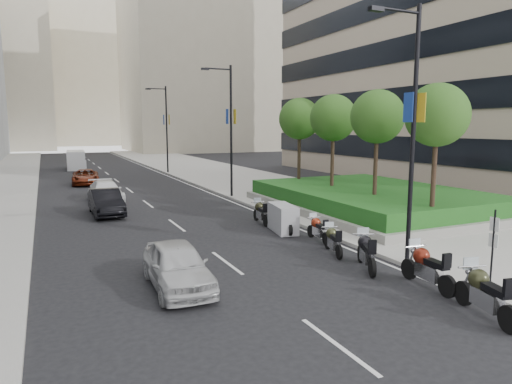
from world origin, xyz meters
TOP-DOWN VIEW (x-y plane):
  - ground at (0.00, 0.00)m, footprint 160.00×160.00m
  - sidewalk_right at (9.00, 30.00)m, footprint 10.00×100.00m
  - lane_edge at (3.70, 30.00)m, footprint 0.12×100.00m
  - lane_centre at (-1.50, 30.00)m, footprint 0.12×100.00m
  - building_cream_right at (22.00, 80.00)m, footprint 28.00×24.00m
  - building_cream_centre at (2.00, 120.00)m, footprint 30.00×24.00m
  - planter at (10.00, 10.00)m, footprint 10.00×14.00m
  - hedge at (10.00, 10.00)m, footprint 9.40×13.40m
  - tree_0 at (8.50, 4.00)m, footprint 2.80×2.80m
  - tree_1 at (8.50, 8.00)m, footprint 2.80×2.80m
  - tree_2 at (8.50, 12.00)m, footprint 2.80×2.80m
  - tree_3 at (8.50, 16.00)m, footprint 2.80×2.80m
  - lamp_post_0 at (4.14, 1.00)m, footprint 2.34×0.45m
  - lamp_post_1 at (4.14, 18.00)m, footprint 2.34×0.45m
  - lamp_post_2 at (4.14, 36.00)m, footprint 2.34×0.45m
  - parking_sign at (4.80, -2.00)m, footprint 0.06×0.32m
  - motorcycle_0 at (2.86, -3.33)m, footprint 0.94×2.42m
  - motorcycle_1 at (3.20, -1.00)m, footprint 0.80×2.41m
  - motorcycle_2 at (2.66, 1.26)m, footprint 1.15×2.15m
  - motorcycle_3 at (2.71, 3.35)m, footprint 0.80×1.95m
  - motorcycle_4 at (3.28, 5.32)m, footprint 0.66×1.98m
  - motorcycle_5 at (2.67, 7.43)m, footprint 1.21×2.27m
  - motorcycle_6 at (2.55, 9.62)m, footprint 0.72×2.15m
  - car_a at (-3.82, 2.20)m, footprint 1.83×4.24m
  - car_b at (-4.37, 15.32)m, footprint 1.63×4.44m
  - car_c at (-3.81, 20.18)m, footprint 2.07×4.69m
  - car_d at (-4.29, 30.16)m, footprint 2.49×4.78m
  - delivery_van at (-4.11, 45.17)m, footprint 2.17×5.12m

SIDE VIEW (x-z plane):
  - ground at x=0.00m, z-range 0.00..0.00m
  - lane_edge at x=3.70m, z-range 0.00..0.01m
  - lane_centre at x=-1.50m, z-range 0.00..0.01m
  - sidewalk_right at x=9.00m, z-range 0.00..0.15m
  - planter at x=10.00m, z-range 0.15..0.55m
  - motorcycle_4 at x=3.28m, z-range 0.03..1.02m
  - motorcycle_3 at x=2.71m, z-range 0.03..1.03m
  - motorcycle_6 at x=2.55m, z-range 0.04..1.11m
  - motorcycle_2 at x=2.66m, z-range 0.04..1.19m
  - motorcycle_1 at x=3.20m, z-range 0.04..1.24m
  - car_d at x=-4.29m, z-range 0.00..1.28m
  - motorcycle_5 at x=2.67m, z-range 0.00..1.31m
  - motorcycle_0 at x=2.86m, z-range 0.04..1.27m
  - car_c at x=-3.81m, z-range 0.00..1.34m
  - car_a at x=-3.82m, z-range 0.00..1.43m
  - car_b at x=-4.37m, z-range 0.00..1.45m
  - hedge at x=10.00m, z-range 0.55..1.35m
  - delivery_van at x=-4.11m, z-range -0.07..2.04m
  - parking_sign at x=4.80m, z-range 0.21..2.71m
  - lamp_post_0 at x=4.14m, z-range 0.57..9.57m
  - lamp_post_1 at x=4.14m, z-range 0.57..9.57m
  - lamp_post_2 at x=4.14m, z-range 0.57..9.57m
  - tree_0 at x=8.50m, z-range 2.27..8.57m
  - tree_1 at x=8.50m, z-range 2.27..8.57m
  - tree_2 at x=8.50m, z-range 2.27..8.57m
  - tree_3 at x=8.50m, z-range 2.27..8.57m
  - building_cream_right at x=22.00m, z-range 0.00..36.00m
  - building_cream_centre at x=2.00m, z-range 0.00..38.00m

